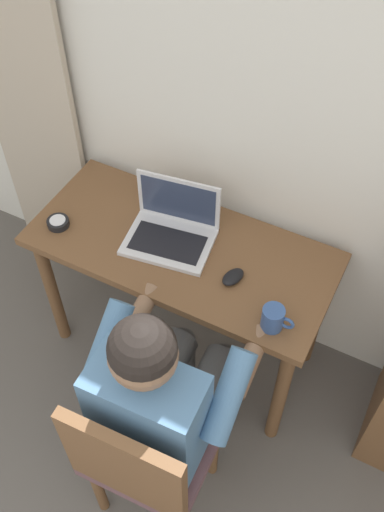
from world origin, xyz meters
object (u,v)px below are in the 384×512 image
object	(u,v)px
chair	(144,457)
person_seated	(166,388)
computer_mouse	(233,277)
desk	(182,265)
laptop	(172,228)
desk_clock	(58,223)
coffee_mug	(273,318)

from	to	relation	value
chair	person_seated	xyz separation A→B (m)	(-0.01, 0.18, 0.18)
person_seated	computer_mouse	world-z (taller)	person_seated
desk	laptop	bearing A→B (deg)	151.88
desk	desk_clock	xyz separation A→B (m)	(-0.50, -0.13, 0.13)
person_seated	computer_mouse	xyz separation A→B (m)	(0.02, 0.48, 0.08)
person_seated	desk	bearing A→B (deg)	113.04
laptop	computer_mouse	world-z (taller)	laptop
chair	computer_mouse	world-z (taller)	chair
desk_clock	coffee_mug	bearing A→B (deg)	-3.16
desk	coffee_mug	bearing A→B (deg)	-21.57
computer_mouse	desk_clock	xyz separation A→B (m)	(-0.75, -0.07, -0.00)
chair	coffee_mug	xyz separation A→B (m)	(0.22, 0.54, 0.29)
chair	coffee_mug	size ratio (longest dim) A/B	7.36
desk	laptop	size ratio (longest dim) A/B	3.28
desk	chair	bearing A→B (deg)	-71.85
chair	person_seated	bearing A→B (deg)	92.33
desk	laptop	xyz separation A→B (m)	(-0.06, 0.03, 0.17)
chair	computer_mouse	distance (m)	0.71
desk	computer_mouse	world-z (taller)	computer_mouse
desk_clock	coffee_mug	distance (m)	0.96
laptop	desk	bearing A→B (deg)	-28.12
coffee_mug	laptop	bearing A→B (deg)	157.69
desk	chair	distance (m)	0.77
laptop	desk_clock	bearing A→B (deg)	-160.14
person_seated	laptop	world-z (taller)	person_seated
laptop	coffee_mug	world-z (taller)	laptop
chair	person_seated	size ratio (longest dim) A/B	0.74
desk	coffee_mug	distance (m)	0.52
chair	person_seated	world-z (taller)	person_seated
person_seated	desk_clock	distance (m)	0.84
desk	person_seated	bearing A→B (deg)	-66.96
chair	coffee_mug	world-z (taller)	chair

